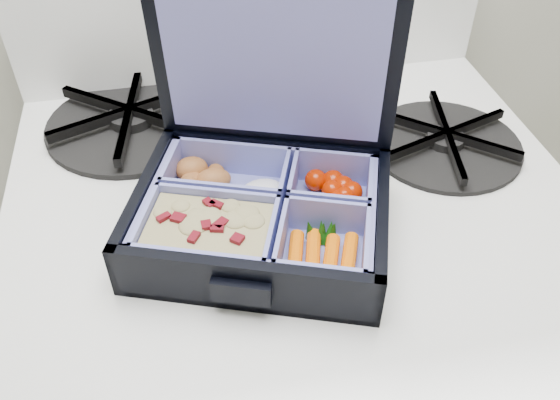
{
  "coord_description": "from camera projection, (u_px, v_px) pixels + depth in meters",
  "views": [
    {
      "loc": [
        0.23,
        1.3,
        1.19
      ],
      "look_at": [
        0.31,
        1.67,
        0.85
      ],
      "focal_mm": 38.0,
      "sensor_mm": 36.0,
      "label": 1
    }
  ],
  "objects": [
    {
      "name": "fork",
      "position": [
        336.0,
        130.0,
        0.64
      ],
      "size": [
        0.13,
        0.18,
        0.01
      ],
      "primitive_type": null,
      "rotation": [
        0.0,
        0.0,
        -0.57
      ],
      "color": "silver",
      "rests_on": "stove"
    },
    {
      "name": "burner_grate_rear",
      "position": [
        131.0,
        118.0,
        0.64
      ],
      "size": [
        0.24,
        0.24,
        0.02
      ],
      "primitive_type": "cylinder",
      "rotation": [
        0.0,
        0.0,
        0.38
      ],
      "color": "black",
      "rests_on": "stove"
    },
    {
      "name": "burner_grate",
      "position": [
        446.0,
        138.0,
        0.61
      ],
      "size": [
        0.2,
        0.2,
        0.02
      ],
      "primitive_type": "cylinder",
      "rotation": [
        0.0,
        0.0,
        0.33
      ],
      "color": "black",
      "rests_on": "stove"
    },
    {
      "name": "bento_box",
      "position": [
        261.0,
        216.0,
        0.51
      ],
      "size": [
        0.26,
        0.23,
        0.05
      ],
      "primitive_type": null,
      "rotation": [
        0.0,
        0.0,
        -0.35
      ],
      "color": "black",
      "rests_on": "stove"
    }
  ]
}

